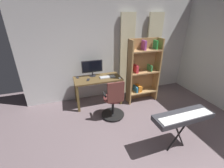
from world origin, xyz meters
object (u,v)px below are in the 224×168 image
bookshelf (142,71)px  cell_phone_face_up (88,80)px  desk (98,82)px  computer_mouse (120,78)px  computer_monitor (92,67)px  cell_phone_by_monitor (78,77)px  computer_keyboard (107,77)px  piano_keyboard (183,117)px  office_chair (114,101)px

bookshelf → cell_phone_face_up: bearing=-5.3°
desk → computer_mouse: computer_mouse is taller
computer_monitor → cell_phone_by_monitor: 0.48m
computer_keyboard → computer_mouse: size_ratio=4.03×
computer_monitor → bookshelf: (-1.30, 0.37, -0.14)m
computer_keyboard → piano_keyboard: (-0.73, 1.98, -0.05)m
computer_keyboard → cell_phone_by_monitor: size_ratio=2.80×
computer_monitor → piano_keyboard: (-1.08, 2.21, -0.29)m
computer_keyboard → cell_phone_face_up: 0.52m
cell_phone_face_up → computer_keyboard: bearing=-158.2°
computer_keyboard → cell_phone_by_monitor: (0.76, -0.24, -0.01)m
computer_monitor → piano_keyboard: size_ratio=0.53×
cell_phone_face_up → cell_phone_by_monitor: bearing=-24.6°
computer_keyboard → bookshelf: (-0.95, 0.14, 0.10)m
computer_monitor → computer_mouse: computer_monitor is taller
cell_phone_by_monitor → piano_keyboard: bearing=118.8°
office_chair → piano_keyboard: (-0.80, 1.25, 0.26)m
desk → office_chair: 0.81m
cell_phone_face_up → bookshelf: bookshelf is taller
desk → computer_keyboard: size_ratio=3.07×
office_chair → cell_phone_by_monitor: size_ratio=6.85×
computer_mouse → piano_keyboard: computer_mouse is taller
bookshelf → piano_keyboard: bookshelf is taller
computer_mouse → bookshelf: bearing=-176.9°
computer_monitor → cell_phone_face_up: 0.38m
desk → computer_mouse: size_ratio=12.36×
desk → bookshelf: (-1.21, 0.19, 0.23)m
cell_phone_face_up → computer_mouse: bearing=-171.4°
cell_phone_face_up → office_chair: bearing=143.0°
office_chair → computer_mouse: bearing=58.4°
computer_monitor → office_chair: bearing=106.4°
cell_phone_face_up → bookshelf: 1.48m
cell_phone_face_up → bookshelf: bearing=-164.4°
piano_keyboard → desk: bearing=-64.6°
office_chair → computer_mouse: size_ratio=9.86×
computer_mouse → cell_phone_face_up: computer_mouse is taller
desk → cell_phone_face_up: bearing=11.5°
computer_mouse → cell_phone_by_monitor: bearing=-22.0°
bookshelf → desk: bearing=-8.9°
computer_keyboard → bookshelf: bookshelf is taller
office_chair → desk: bearing=104.5°
computer_mouse → piano_keyboard: (-0.45, 1.80, -0.06)m
computer_monitor → computer_keyboard: (-0.35, 0.23, -0.24)m
computer_keyboard → cell_phone_by_monitor: computer_keyboard is taller
desk → office_chair: (-0.19, 0.77, -0.19)m
office_chair → cell_phone_by_monitor: (0.69, -0.96, 0.31)m
computer_monitor → computer_keyboard: size_ratio=1.38×
computer_keyboard → computer_mouse: computer_mouse is taller
desk → cell_phone_face_up: cell_phone_face_up is taller
office_chair → cell_phone_by_monitor: office_chair is taller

